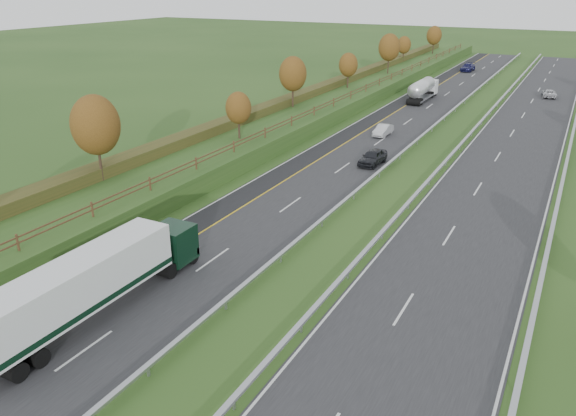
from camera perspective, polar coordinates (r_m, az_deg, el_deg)
name	(u,v)px	position (r m, az deg, el deg)	size (l,w,h in m)	color
ground	(425,157)	(65.50, 13.75, 5.01)	(400.00, 400.00, 0.00)	#274719
near_carriageway	(373,139)	(72.27, 8.62, 6.99)	(10.50, 200.00, 0.04)	#242427
far_carriageway	(511,156)	(68.91, 21.67, 4.93)	(10.50, 200.00, 0.04)	#242427
hard_shoulder	(345,135)	(73.53, 5.85, 7.39)	(3.00, 200.00, 0.04)	black
lane_markings	(423,145)	(70.41, 13.52, 6.25)	(26.75, 200.00, 0.01)	silver
embankment_left	(282,120)	(77.11, -0.57, 8.94)	(12.00, 200.00, 2.00)	#274719
hedge_left	(270,107)	(77.72, -1.89, 10.20)	(2.20, 180.00, 1.10)	#333917
fence_left	(311,111)	(74.39, 2.38, 9.80)	(0.12, 189.06, 1.20)	#422B19
median_barrier_near	(418,139)	(70.54, 13.03, 6.80)	(0.32, 200.00, 0.71)	#979A9F
median_barrier_far	(460,145)	(69.50, 17.09, 6.17)	(0.32, 200.00, 0.71)	#979A9F
outer_barrier_far	(568,158)	(68.48, 26.53, 4.57)	(0.32, 200.00, 0.71)	#979A9F
trees_left	(272,84)	(72.99, -1.61, 12.48)	(6.64, 164.30, 7.66)	#2D2116
box_lorry	(94,281)	(34.66, -19.08, -7.04)	(2.58, 16.28, 4.06)	black
road_tanker	(423,89)	(97.87, 13.56, 11.67)	(2.40, 11.22, 3.46)	silver
car_dark_near	(373,157)	(61.55, 8.60, 5.14)	(1.89, 4.70, 1.60)	black
car_silver_mid	(383,130)	(73.81, 9.64, 7.82)	(1.47, 4.22, 1.39)	#B7B8BC
car_small_far	(468,67)	(133.70, 17.81, 13.45)	(2.31, 5.69, 1.65)	#161645
car_oncoming	(549,93)	(107.54, 25.00, 10.51)	(2.19, 4.74, 1.32)	#B9B9BE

